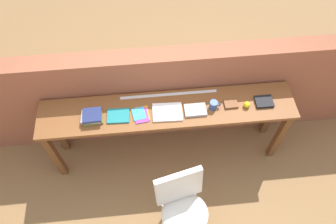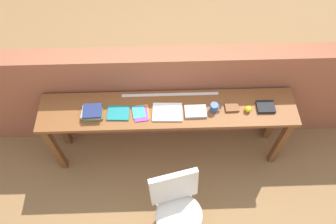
# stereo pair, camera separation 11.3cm
# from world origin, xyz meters

# --- Properties ---
(ground_plane) EXTENTS (40.00, 40.00, 0.00)m
(ground_plane) POSITION_xyz_m (0.00, 0.00, 0.00)
(ground_plane) COLOR olive
(brick_wall_back) EXTENTS (6.00, 0.20, 1.28)m
(brick_wall_back) POSITION_xyz_m (0.00, 0.64, 0.64)
(brick_wall_back) COLOR #935138
(brick_wall_back) RESTS_ON ground
(sideboard) EXTENTS (2.50, 0.44, 0.88)m
(sideboard) POSITION_xyz_m (0.00, 0.30, 0.74)
(sideboard) COLOR brown
(sideboard) RESTS_ON ground
(chair_white_moulded) EXTENTS (0.53, 0.54, 0.89)m
(chair_white_moulded) POSITION_xyz_m (0.06, -0.53, 0.53)
(chair_white_moulded) COLOR silver
(chair_white_moulded) RESTS_ON ground
(book_stack_leftmost) EXTENTS (0.20, 0.16, 0.08)m
(book_stack_leftmost) POSITION_xyz_m (-0.72, 0.25, 0.92)
(book_stack_leftmost) COLOR olive
(book_stack_leftmost) RESTS_ON sideboard
(magazine_cycling) EXTENTS (0.21, 0.17, 0.02)m
(magazine_cycling) POSITION_xyz_m (-0.47, 0.26, 0.89)
(magazine_cycling) COLOR #19757A
(magazine_cycling) RESTS_ON sideboard
(pamphlet_pile_colourful) EXTENTS (0.18, 0.20, 0.01)m
(pamphlet_pile_colourful) POSITION_xyz_m (-0.26, 0.26, 0.89)
(pamphlet_pile_colourful) COLOR yellow
(pamphlet_pile_colourful) RESTS_ON sideboard
(book_open_centre) EXTENTS (0.29, 0.22, 0.02)m
(book_open_centre) POSITION_xyz_m (-0.01, 0.26, 0.89)
(book_open_centre) COLOR white
(book_open_centre) RESTS_ON sideboard
(book_grey_hardcover) EXTENTS (0.21, 0.15, 0.03)m
(book_grey_hardcover) POSITION_xyz_m (0.26, 0.25, 0.89)
(book_grey_hardcover) COLOR #9E9EA3
(book_grey_hardcover) RESTS_ON sideboard
(mug) EXTENTS (0.11, 0.08, 0.09)m
(mug) POSITION_xyz_m (0.44, 0.27, 0.92)
(mug) COLOR #2D4C8C
(mug) RESTS_ON sideboard
(leather_journal_brown) EXTENTS (0.13, 0.10, 0.02)m
(leather_journal_brown) POSITION_xyz_m (0.62, 0.29, 0.89)
(leather_journal_brown) COLOR brown
(leather_journal_brown) RESTS_ON sideboard
(sports_ball_small) EXTENTS (0.06, 0.06, 0.06)m
(sports_ball_small) POSITION_xyz_m (0.76, 0.25, 0.91)
(sports_ball_small) COLOR yellow
(sports_ball_small) RESTS_ON sideboard
(book_repair_rightmost) EXTENTS (0.17, 0.14, 0.03)m
(book_repair_rightmost) POSITION_xyz_m (0.94, 0.28, 0.89)
(book_repair_rightmost) COLOR black
(book_repair_rightmost) RESTS_ON sideboard
(ruler_metal_back_edge) EXTENTS (0.96, 0.03, 0.00)m
(ruler_metal_back_edge) POSITION_xyz_m (0.03, 0.47, 0.88)
(ruler_metal_back_edge) COLOR silver
(ruler_metal_back_edge) RESTS_ON sideboard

